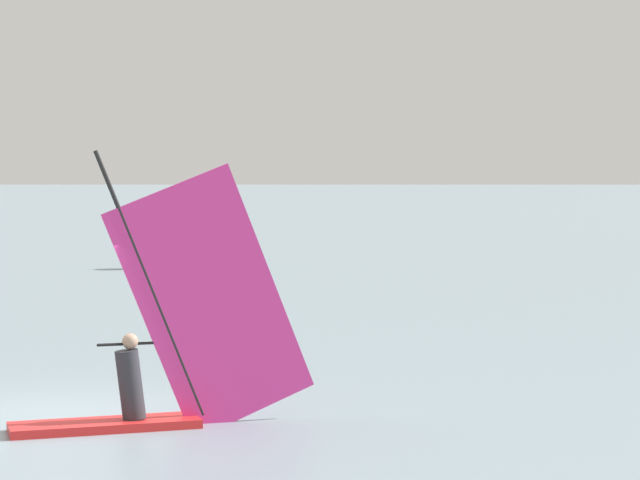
{
  "coord_description": "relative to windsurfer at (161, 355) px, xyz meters",
  "views": [
    {
      "loc": [
        8.45,
        -16.18,
        3.38
      ],
      "look_at": [
        1.79,
        7.32,
        2.21
      ],
      "focal_mm": 70.03,
      "sensor_mm": 36.0,
      "label": 1
    }
  ],
  "objects": [
    {
      "name": "channel_buoy",
      "position": [
        -12.03,
        28.53,
        0.08
      ],
      "size": [
        1.01,
        1.01,
        2.36
      ],
      "color": "#19994C",
      "rests_on": "ground_plane"
    },
    {
      "name": "distant_headland",
      "position": [
        -43.66,
        1647.36,
        13.67
      ],
      "size": [
        1174.04,
        734.47,
        29.31
      ],
      "primitive_type": "cube",
      "rotation": [
        0.0,
        0.0,
        -0.27
      ],
      "color": "#4C564C",
      "rests_on": "ground_plane"
    },
    {
      "name": "windsurfer",
      "position": [
        0.0,
        0.0,
        0.0
      ],
      "size": [
        3.74,
        2.68,
        4.02
      ],
      "rotation": [
        0.0,
        0.0,
        3.73
      ],
      "color": "red",
      "rests_on": "ground_plane"
    },
    {
      "name": "ground_plane",
      "position": [
        -1.72,
        0.42,
        -0.98
      ],
      "size": [
        4000.0,
        4000.0,
        0.0
      ],
      "primitive_type": "plane",
      "color": "gray"
    }
  ]
}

